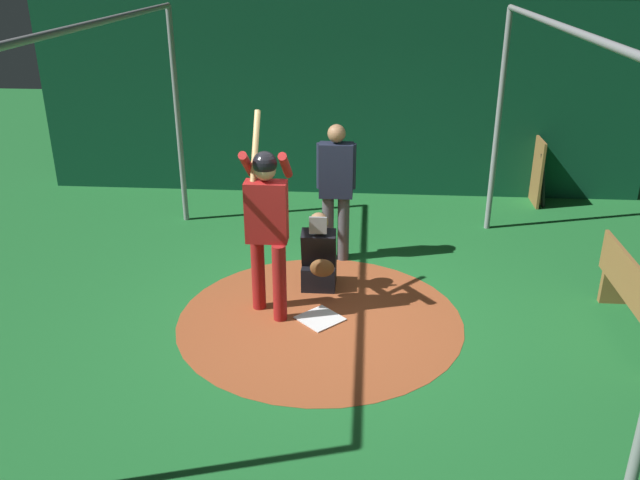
# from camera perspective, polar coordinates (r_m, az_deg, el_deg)

# --- Properties ---
(ground_plane) EXTENTS (25.75, 25.75, 0.00)m
(ground_plane) POSITION_cam_1_polar(r_m,az_deg,el_deg) (7.29, -0.00, -6.87)
(ground_plane) COLOR #1E6B2D
(dirt_circle) EXTENTS (3.12, 3.12, 0.01)m
(dirt_circle) POSITION_cam_1_polar(r_m,az_deg,el_deg) (7.29, -0.00, -6.85)
(dirt_circle) COLOR #9E4C28
(dirt_circle) RESTS_ON ground
(home_plate) EXTENTS (0.59, 0.59, 0.01)m
(home_plate) POSITION_cam_1_polar(r_m,az_deg,el_deg) (7.28, -0.00, -6.79)
(home_plate) COLOR white
(home_plate) RESTS_ON dirt_circle
(batter) EXTENTS (0.68, 0.49, 2.19)m
(batter) POSITION_cam_1_polar(r_m,az_deg,el_deg) (6.95, -4.64, 1.96)
(batter) COLOR maroon
(batter) RESTS_ON ground
(catcher) EXTENTS (0.58, 0.40, 0.97)m
(catcher) POSITION_cam_1_polar(r_m,az_deg,el_deg) (7.78, -0.07, -1.65)
(catcher) COLOR black
(catcher) RESTS_ON ground
(umpire) EXTENTS (0.22, 0.49, 1.79)m
(umpire) POSITION_cam_1_polar(r_m,az_deg,el_deg) (8.32, 1.39, 4.73)
(umpire) COLOR #4C4C51
(umpire) RESTS_ON ground
(back_wall) EXTENTS (0.22, 9.75, 3.41)m
(back_wall) POSITION_cam_1_polar(r_m,az_deg,el_deg) (10.78, 1.77, 12.93)
(back_wall) COLOR #0F472D
(back_wall) RESTS_ON ground
(cage_frame) EXTENTS (5.73, 4.56, 3.09)m
(cage_frame) POSITION_cam_1_polar(r_m,az_deg,el_deg) (6.48, -0.00, 9.90)
(cage_frame) COLOR gray
(cage_frame) RESTS_ON ground
(bat_rack) EXTENTS (0.82, 0.20, 1.05)m
(bat_rack) POSITION_cam_1_polar(r_m,az_deg,el_deg) (11.15, 18.20, 5.63)
(bat_rack) COLOR olive
(bat_rack) RESTS_ON ground
(bench) EXTENTS (1.76, 0.36, 0.85)m
(bench) POSITION_cam_1_polar(r_m,az_deg,el_deg) (7.50, 25.82, -4.64)
(bench) COLOR olive
(bench) RESTS_ON ground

